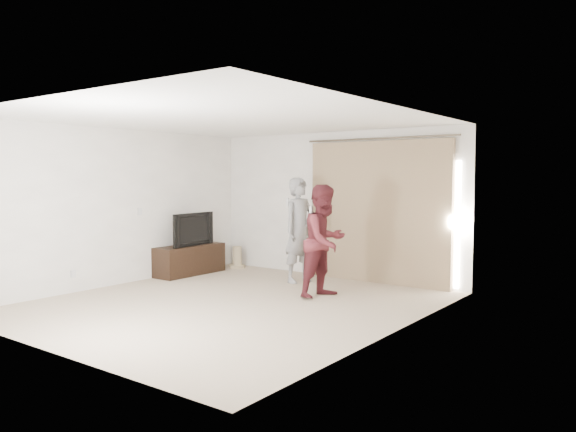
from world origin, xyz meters
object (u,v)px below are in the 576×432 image
object	(u,v)px
tv_console	(190,260)
tv	(189,229)
person_woman	(325,241)
person_man	(300,230)

from	to	relation	value
tv_console	tv	xyz separation A→B (m)	(0.00, 0.00, 0.57)
tv	person_woman	size ratio (longest dim) A/B	0.62
person_man	person_woman	xyz separation A→B (m)	(0.98, -0.74, -0.05)
tv_console	person_man	distance (m)	2.25
person_woman	tv_console	bearing A→B (deg)	177.05
tv_console	tv	world-z (taller)	tv
person_man	tv_console	bearing A→B (deg)	-164.37
tv	person_man	world-z (taller)	person_man
tv_console	person_man	bearing A→B (deg)	15.63
person_man	person_woman	bearing A→B (deg)	-36.97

